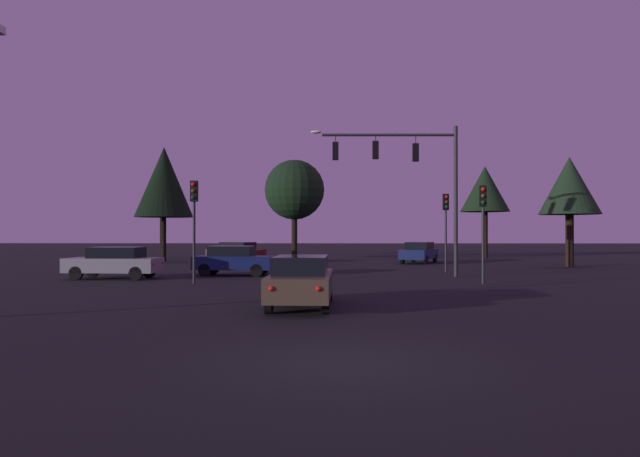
{
  "coord_description": "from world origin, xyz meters",
  "views": [
    {
      "loc": [
        -0.23,
        -9.93,
        2.22
      ],
      "look_at": [
        -0.74,
        16.81,
        2.4
      ],
      "focal_mm": 32.72,
      "sensor_mm": 36.0,
      "label": 1
    }
  ],
  "objects_px": {
    "car_parked_lot": "(236,252)",
    "car_crossing_right": "(114,262)",
    "traffic_light_corner_left": "(446,217)",
    "car_nearside_lane": "(301,280)",
    "car_crossing_left": "(234,260)",
    "traffic_signal_mast_arm": "(410,169)",
    "traffic_light_median": "(483,214)",
    "tree_right_cluster": "(569,186)",
    "tree_behind_sign": "(294,190)",
    "tree_left_far": "(162,190)",
    "car_far_lane": "(419,252)",
    "tree_lot_edge": "(164,182)",
    "traffic_light_corner_right": "(194,211)",
    "tree_center_horizon": "(485,189)"
  },
  "relations": [
    {
      "from": "traffic_light_corner_left",
      "to": "tree_left_far",
      "type": "height_order",
      "value": "tree_left_far"
    },
    {
      "from": "car_crossing_left",
      "to": "car_parked_lot",
      "type": "bearing_deg",
      "value": 98.61
    },
    {
      "from": "traffic_light_corner_right",
      "to": "car_crossing_right",
      "type": "bearing_deg",
      "value": 149.64
    },
    {
      "from": "traffic_light_corner_left",
      "to": "car_nearside_lane",
      "type": "height_order",
      "value": "traffic_light_corner_left"
    },
    {
      "from": "traffic_light_median",
      "to": "car_crossing_right",
      "type": "height_order",
      "value": "traffic_light_median"
    },
    {
      "from": "traffic_light_median",
      "to": "car_crossing_left",
      "type": "xyz_separation_m",
      "value": [
        -11.54,
        4.86,
        -2.21
      ]
    },
    {
      "from": "car_parked_lot",
      "to": "tree_right_cluster",
      "type": "relative_size",
      "value": 0.63
    },
    {
      "from": "traffic_light_corner_left",
      "to": "tree_right_cluster",
      "type": "xyz_separation_m",
      "value": [
        8.93,
        5.2,
        2.08
      ]
    },
    {
      "from": "traffic_light_corner_right",
      "to": "tree_left_far",
      "type": "bearing_deg",
      "value": 109.12
    },
    {
      "from": "traffic_signal_mast_arm",
      "to": "traffic_light_corner_right",
      "type": "xyz_separation_m",
      "value": [
        -9.88,
        -4.12,
        -2.25
      ]
    },
    {
      "from": "tree_right_cluster",
      "to": "traffic_light_corner_left",
      "type": "bearing_deg",
      "value": -149.8
    },
    {
      "from": "car_crossing_left",
      "to": "tree_right_cluster",
      "type": "relative_size",
      "value": 0.6
    },
    {
      "from": "tree_left_far",
      "to": "car_parked_lot",
      "type": "bearing_deg",
      "value": -46.83
    },
    {
      "from": "car_crossing_left",
      "to": "car_nearside_lane",
      "type": "bearing_deg",
      "value": -71.78
    },
    {
      "from": "car_far_lane",
      "to": "car_parked_lot",
      "type": "relative_size",
      "value": 1.08
    },
    {
      "from": "tree_behind_sign",
      "to": "tree_lot_edge",
      "type": "xyz_separation_m",
      "value": [
        -9.87,
        -0.93,
        0.55
      ]
    },
    {
      "from": "tree_behind_sign",
      "to": "car_nearside_lane",
      "type": "bearing_deg",
      "value": -85.95
    },
    {
      "from": "traffic_signal_mast_arm",
      "to": "car_crossing_right",
      "type": "height_order",
      "value": "traffic_signal_mast_arm"
    },
    {
      "from": "traffic_light_corner_left",
      "to": "tree_behind_sign",
      "type": "relative_size",
      "value": 0.56
    },
    {
      "from": "tree_behind_sign",
      "to": "tree_left_far",
      "type": "relative_size",
      "value": 1.01
    },
    {
      "from": "traffic_light_median",
      "to": "tree_center_horizon",
      "type": "xyz_separation_m",
      "value": [
        6.79,
        25.49,
        2.93
      ]
    },
    {
      "from": "traffic_light_corner_left",
      "to": "traffic_light_median",
      "type": "height_order",
      "value": "traffic_light_corner_left"
    },
    {
      "from": "traffic_light_corner_right",
      "to": "tree_right_cluster",
      "type": "height_order",
      "value": "tree_right_cluster"
    },
    {
      "from": "traffic_light_corner_left",
      "to": "car_nearside_lane",
      "type": "xyz_separation_m",
      "value": [
        -7.26,
        -15.11,
        -2.29
      ]
    },
    {
      "from": "car_crossing_right",
      "to": "car_far_lane",
      "type": "height_order",
      "value": "same"
    },
    {
      "from": "traffic_light_corner_left",
      "to": "car_far_lane",
      "type": "distance_m",
      "value": 10.08
    },
    {
      "from": "car_nearside_lane",
      "to": "traffic_signal_mast_arm",
      "type": "bearing_deg",
      "value": 67.81
    },
    {
      "from": "car_crossing_left",
      "to": "tree_left_far",
      "type": "relative_size",
      "value": 0.54
    },
    {
      "from": "car_parked_lot",
      "to": "car_crossing_right",
      "type": "bearing_deg",
      "value": -103.9
    },
    {
      "from": "car_crossing_left",
      "to": "car_crossing_right",
      "type": "relative_size",
      "value": 0.94
    },
    {
      "from": "car_far_lane",
      "to": "tree_left_far",
      "type": "xyz_separation_m",
      "value": [
        -21.04,
        7.99,
        5.08
      ]
    },
    {
      "from": "traffic_signal_mast_arm",
      "to": "tree_behind_sign",
      "type": "relative_size",
      "value": 0.96
    },
    {
      "from": "car_far_lane",
      "to": "tree_center_horizon",
      "type": "xyz_separation_m",
      "value": [
        6.93,
        8.29,
        5.14
      ]
    },
    {
      "from": "tree_center_horizon",
      "to": "traffic_light_corner_right",
      "type": "bearing_deg",
      "value": -127.03
    },
    {
      "from": "car_nearside_lane",
      "to": "car_far_lane",
      "type": "relative_size",
      "value": 0.98
    },
    {
      "from": "traffic_signal_mast_arm",
      "to": "traffic_light_corner_right",
      "type": "distance_m",
      "value": 10.94
    },
    {
      "from": "car_crossing_left",
      "to": "tree_lot_edge",
      "type": "bearing_deg",
      "value": 118.65
    },
    {
      "from": "tree_behind_sign",
      "to": "tree_center_horizon",
      "type": "height_order",
      "value": "tree_center_horizon"
    },
    {
      "from": "tree_behind_sign",
      "to": "traffic_light_corner_right",
      "type": "bearing_deg",
      "value": -98.88
    },
    {
      "from": "traffic_light_corner_left",
      "to": "tree_behind_sign",
      "type": "xyz_separation_m",
      "value": [
        -9.21,
        12.44,
        2.4
      ]
    },
    {
      "from": "traffic_light_median",
      "to": "tree_lot_edge",
      "type": "height_order",
      "value": "tree_lot_edge"
    },
    {
      "from": "traffic_light_corner_left",
      "to": "car_crossing_left",
      "type": "height_order",
      "value": "traffic_light_corner_left"
    },
    {
      "from": "car_crossing_right",
      "to": "tree_behind_sign",
      "type": "xyz_separation_m",
      "value": [
        7.54,
        17.23,
        4.69
      ]
    },
    {
      "from": "traffic_light_corner_right",
      "to": "traffic_light_median",
      "type": "xyz_separation_m",
      "value": [
        12.44,
        0.0,
        -0.15
      ]
    },
    {
      "from": "car_crossing_right",
      "to": "car_far_lane",
      "type": "relative_size",
      "value": 0.93
    },
    {
      "from": "traffic_signal_mast_arm",
      "to": "traffic_light_median",
      "type": "relative_size",
      "value": 1.78
    },
    {
      "from": "tree_lot_edge",
      "to": "traffic_light_corner_right",
      "type": "bearing_deg",
      "value": -70.3
    },
    {
      "from": "traffic_light_corner_right",
      "to": "car_crossing_left",
      "type": "distance_m",
      "value": 5.48
    },
    {
      "from": "traffic_light_corner_left",
      "to": "car_crossing_right",
      "type": "bearing_deg",
      "value": -164.06
    },
    {
      "from": "tree_behind_sign",
      "to": "tree_center_horizon",
      "type": "bearing_deg",
      "value": 19.35
    }
  ]
}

